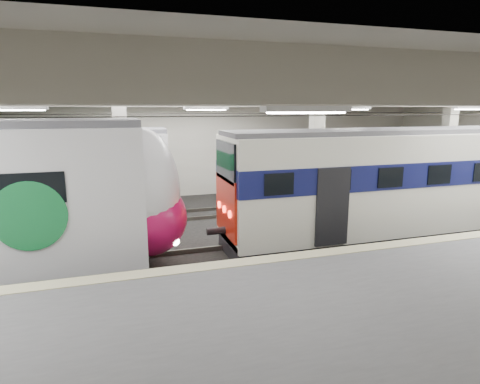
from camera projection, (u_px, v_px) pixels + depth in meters
name	position (u px, v px, depth m)	size (l,w,h in m)	color
station_hall	(236.00, 170.00, 11.27)	(36.00, 24.00, 5.75)	black
older_rer	(387.00, 183.00, 14.96)	(12.65, 2.79, 4.21)	white
far_train	(8.00, 180.00, 16.11)	(12.79, 3.22, 4.10)	silver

